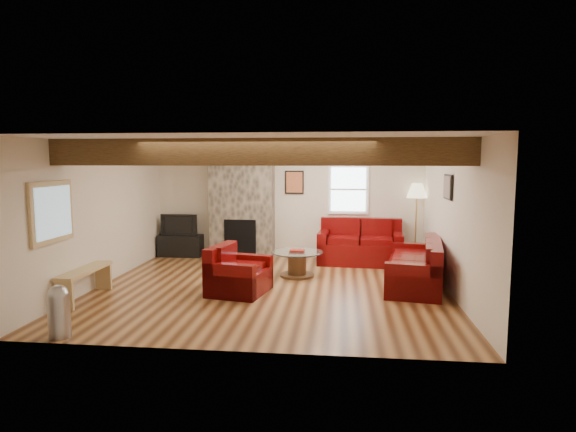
% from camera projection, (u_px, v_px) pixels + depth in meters
% --- Properties ---
extents(room, '(8.00, 8.00, 8.00)m').
position_uv_depth(room, '(270.00, 216.00, 8.12)').
color(room, '#542D16').
rests_on(room, ground).
extents(floor, '(6.00, 6.00, 0.00)m').
position_uv_depth(floor, '(270.00, 288.00, 8.27)').
color(floor, '#542D16').
rests_on(floor, ground).
extents(oak_beam, '(6.00, 0.36, 0.38)m').
position_uv_depth(oak_beam, '(257.00, 152.00, 6.77)').
color(oak_beam, '#331C0F').
rests_on(oak_beam, room).
extents(chimney_breast, '(1.40, 0.67, 2.50)m').
position_uv_depth(chimney_breast, '(242.00, 204.00, 10.70)').
color(chimney_breast, '#3D372F').
rests_on(chimney_breast, floor).
extents(back_window, '(0.90, 0.08, 1.10)m').
position_uv_depth(back_window, '(348.00, 189.00, 10.62)').
color(back_window, white).
rests_on(back_window, room).
extents(hatch_window, '(0.08, 1.00, 0.90)m').
position_uv_depth(hatch_window, '(52.00, 212.00, 6.95)').
color(hatch_window, tan).
rests_on(hatch_window, room).
extents(ceiling_dome, '(0.40, 0.40, 0.18)m').
position_uv_depth(ceiling_dome, '(326.00, 147.00, 8.78)').
color(ceiling_dome, silver).
rests_on(ceiling_dome, room).
extents(artwork_back, '(0.42, 0.06, 0.52)m').
position_uv_depth(artwork_back, '(294.00, 182.00, 10.73)').
color(artwork_back, black).
rests_on(artwork_back, room).
extents(artwork_right, '(0.06, 0.55, 0.42)m').
position_uv_depth(artwork_right, '(447.00, 187.00, 8.04)').
color(artwork_right, black).
rests_on(artwork_right, room).
extents(sofa_three, '(1.21, 2.22, 0.81)m').
position_uv_depth(sofa_three, '(414.00, 263.00, 8.40)').
color(sofa_three, '#450405').
rests_on(sofa_three, floor).
extents(loveseat, '(1.82, 1.13, 0.93)m').
position_uv_depth(loveseat, '(360.00, 242.00, 10.24)').
color(loveseat, '#450405').
rests_on(loveseat, floor).
extents(armchair_red, '(1.03, 1.12, 0.79)m').
position_uv_depth(armchair_red, '(239.00, 269.00, 7.96)').
color(armchair_red, '#450405').
rests_on(armchair_red, floor).
extents(coffee_table, '(0.98, 0.98, 0.51)m').
position_uv_depth(coffee_table, '(297.00, 264.00, 9.11)').
color(coffee_table, '#462616').
rests_on(coffee_table, floor).
extents(tv_cabinet, '(0.99, 0.39, 0.49)m').
position_uv_depth(tv_cabinet, '(181.00, 246.00, 11.01)').
color(tv_cabinet, black).
rests_on(tv_cabinet, floor).
extents(television, '(0.84, 0.11, 0.48)m').
position_uv_depth(television, '(180.00, 224.00, 10.95)').
color(television, black).
rests_on(television, tv_cabinet).
extents(floor_lamp, '(0.44, 0.44, 1.70)m').
position_uv_depth(floor_lamp, '(417.00, 195.00, 10.26)').
color(floor_lamp, tan).
rests_on(floor_lamp, floor).
extents(pine_bench, '(0.30, 1.28, 0.48)m').
position_uv_depth(pine_bench, '(85.00, 284.00, 7.63)').
color(pine_bench, tan).
rests_on(pine_bench, floor).
extents(pedal_bin, '(0.34, 0.34, 0.67)m').
position_uv_depth(pedal_bin, '(59.00, 311.00, 5.96)').
color(pedal_bin, '#A9A9AE').
rests_on(pedal_bin, floor).
extents(coal_bucket, '(0.35, 0.35, 0.33)m').
position_uv_depth(coal_bucket, '(220.00, 257.00, 10.06)').
color(coal_bucket, gray).
rests_on(coal_bucket, floor).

